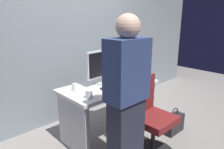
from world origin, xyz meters
TOP-DOWN VIEW (x-y plane):
  - ground_plane at (0.00, 0.00)m, footprint 9.00×9.00m
  - wall_back at (0.00, 0.88)m, footprint 6.40×0.10m
  - desk at (0.00, 0.00)m, footprint 1.30×0.67m
  - office_chair at (0.08, -0.63)m, footprint 0.52×0.52m
  - person_at_desk at (-0.42, -0.71)m, footprint 0.40×0.24m
  - monitor at (-0.03, 0.11)m, footprint 0.54×0.16m
  - keyboard at (0.00, -0.12)m, footprint 0.43×0.14m
  - mouse at (0.29, -0.09)m, footprint 0.06×0.10m
  - cup_near_keyboard at (-0.48, -0.20)m, footprint 0.08×0.08m
  - cup_by_monitor at (-0.47, 0.11)m, footprint 0.06×0.06m
  - book_stack at (0.41, 0.14)m, footprint 0.23×0.18m
  - cell_phone at (0.46, -0.19)m, footprint 0.11×0.16m
  - handbag at (0.69, -0.60)m, footprint 0.34×0.14m

SIDE VIEW (x-z plane):
  - ground_plane at x=0.00m, z-range 0.00..0.00m
  - handbag at x=0.69m, z-range -0.05..0.33m
  - office_chair at x=0.08m, z-range -0.04..0.90m
  - desk at x=0.00m, z-range 0.13..0.86m
  - cell_phone at x=0.46m, z-range 0.73..0.74m
  - keyboard at x=0.00m, z-range 0.73..0.75m
  - mouse at x=0.29m, z-range 0.73..0.77m
  - cup_by_monitor at x=-0.47m, z-range 0.73..0.82m
  - cup_near_keyboard at x=-0.48m, z-range 0.73..0.83m
  - book_stack at x=0.41m, z-range 0.74..0.89m
  - person_at_desk at x=-0.42m, z-range 0.02..1.66m
  - monitor at x=-0.03m, z-range 0.76..1.22m
  - wall_back at x=0.00m, z-range 0.00..3.00m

